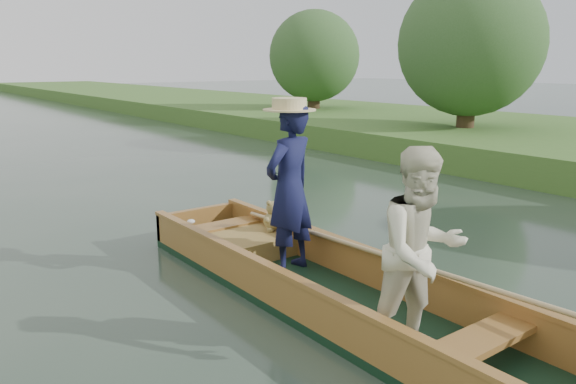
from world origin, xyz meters
TOP-DOWN VIEW (x-y plane):
  - ground at (0.00, 0.00)m, footprint 120.00×120.00m
  - trees_far at (0.46, 8.16)m, footprint 22.67×10.92m
  - punt at (-0.00, -0.06)m, footprint 1.12×5.00m

SIDE VIEW (x-z plane):
  - ground at x=0.00m, z-range 0.00..0.00m
  - punt at x=0.00m, z-range -0.35..1.47m
  - trees_far at x=0.46m, z-range 0.20..4.60m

